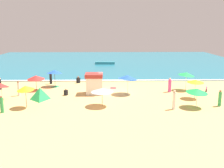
{
  "coord_description": "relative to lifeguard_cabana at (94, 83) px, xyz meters",
  "views": [
    {
      "loc": [
        -0.18,
        -32.69,
        8.01
      ],
      "look_at": [
        0.45,
        0.4,
        0.8
      ],
      "focal_mm": 42.92,
      "sensor_mm": 36.0,
      "label": 1
    }
  ],
  "objects": [
    {
      "name": "beach_umbrella_0",
      "position": [
        10.51,
        -5.78,
        0.46
      ],
      "size": [
        2.95,
        2.96,
        2.05
      ],
      "color": "silver",
      "rests_on": "ground_plane"
    },
    {
      "name": "beach_umbrella_2",
      "position": [
        -10.13,
        -2.52,
        0.39
      ],
      "size": [
        2.44,
        2.46,
        1.95
      ],
      "color": "silver",
      "rests_on": "ground_plane"
    },
    {
      "name": "beach_umbrella_3",
      "position": [
        -7.4,
        1.8,
        0.41
      ],
      "size": [
        2.28,
        2.3,
        1.99
      ],
      "color": "#4C3823",
      "rests_on": "ground_plane"
    },
    {
      "name": "parked_bicycle",
      "position": [
        13.74,
        0.24,
        -0.88
      ],
      "size": [
        0.83,
        1.67,
        0.76
      ],
      "color": "black",
      "rests_on": "ground_plane"
    },
    {
      "name": "beachgoer_5",
      "position": [
        -3.29,
        -0.73,
        -0.9
      ],
      "size": [
        0.5,
        0.5,
        0.82
      ],
      "color": "black",
      "rests_on": "ground_plane"
    },
    {
      "name": "beach_towel_0",
      "position": [
        2.36,
        2.87,
        -1.25
      ],
      "size": [
        0.86,
        1.11,
        0.01
      ],
      "color": "red",
      "rests_on": "ground_plane"
    },
    {
      "name": "beach_umbrella_5",
      "position": [
        4.0,
        -0.24,
        0.79
      ],
      "size": [
        3.19,
        3.18,
        2.39
      ],
      "color": "silver",
      "rests_on": "ground_plane"
    },
    {
      "name": "wave_breaker_foam",
      "position": [
        1.74,
        7.59,
        -1.15
      ],
      "size": [
        57.0,
        0.7,
        0.01
      ],
      "primitive_type": "cube",
      "color": "white",
      "rests_on": "ocean_water"
    },
    {
      "name": "beach_umbrella_1",
      "position": [
        1.06,
        -5.19,
        0.41
      ],
      "size": [
        2.77,
        2.77,
        1.88
      ],
      "color": "#4C3823",
      "rests_on": "ground_plane"
    },
    {
      "name": "ocean_water",
      "position": [
        1.74,
        29.29,
        -1.21
      ],
      "size": [
        60.0,
        44.0,
        0.1
      ],
      "primitive_type": "cube",
      "color": "teal",
      "rests_on": "ground_plane"
    },
    {
      "name": "beachgoer_8",
      "position": [
        -12.15,
        2.34,
        -0.53
      ],
      "size": [
        0.41,
        0.41,
        1.53
      ],
      "color": "black",
      "rests_on": "ground_plane"
    },
    {
      "name": "beachgoer_9",
      "position": [
        -8.33,
        -7.12,
        -0.48
      ],
      "size": [
        0.41,
        0.41,
        1.66
      ],
      "color": "green",
      "rests_on": "ground_plane"
    },
    {
      "name": "beach_umbrella_4",
      "position": [
        -5.47,
        4.02,
        0.74
      ],
      "size": [
        2.52,
        2.55,
        2.33
      ],
      "color": "#4C3823",
      "rests_on": "ground_plane"
    },
    {
      "name": "beach_towel_1",
      "position": [
        -5.31,
        3.83,
        -1.25
      ],
      "size": [
        1.27,
        1.56,
        0.01
      ],
      "color": "green",
      "rests_on": "ground_plane"
    },
    {
      "name": "beach_umbrella_7",
      "position": [
        -6.49,
        -5.59,
        0.76
      ],
      "size": [
        2.3,
        2.31,
        2.33
      ],
      "color": "#4C3823",
      "rests_on": "ground_plane"
    },
    {
      "name": "ground_plane",
      "position": [
        1.74,
        1.29,
        -1.26
      ],
      "size": [
        60.0,
        60.0,
        0.0
      ],
      "primitive_type": "plane",
      "color": "#E5B26B"
    },
    {
      "name": "lifeguard_cabana",
      "position": [
        0.0,
        0.0,
        0.0
      ],
      "size": [
        2.08,
        2.07,
        2.46
      ],
      "color": "white",
      "rests_on": "ground_plane"
    },
    {
      "name": "beach_tent",
      "position": [
        -5.9,
        -2.41,
        -0.59
      ],
      "size": [
        2.01,
        2.56,
        1.33
      ],
      "color": "green",
      "rests_on": "ground_plane"
    },
    {
      "name": "beachgoer_4",
      "position": [
        9.3,
        0.64,
        -0.44
      ],
      "size": [
        0.55,
        0.55,
        1.77
      ],
      "color": "#D84CA5",
      "rests_on": "ground_plane"
    },
    {
      "name": "beachgoer_1",
      "position": [
        -2.56,
        6.24,
        -0.83
      ],
      "size": [
        0.57,
        0.57,
        0.99
      ],
      "color": "black",
      "rests_on": "ground_plane"
    },
    {
      "name": "beach_umbrella_6",
      "position": [
        11.57,
        1.59,
        0.83
      ],
      "size": [
        2.6,
        2.58,
        2.39
      ],
      "color": "silver",
      "rests_on": "ground_plane"
    },
    {
      "name": "beachgoer_0",
      "position": [
        -6.36,
        5.67,
        -0.48
      ],
      "size": [
        0.49,
        0.49,
        1.65
      ],
      "color": "black",
      "rests_on": "ground_plane"
    },
    {
      "name": "beachgoer_6",
      "position": [
        13.0,
        -5.44,
        -0.46
      ],
      "size": [
        0.34,
        0.34,
        1.69
      ],
      "color": "green",
      "rests_on": "ground_plane"
    },
    {
      "name": "beach_umbrella_8",
      "position": [
        11.45,
        -2.38,
        0.72
      ],
      "size": [
        2.08,
        2.09,
        2.2
      ],
      "color": "silver",
      "rests_on": "ground_plane"
    },
    {
      "name": "small_boat_0",
      "position": [
        1.15,
        24.81,
        -0.91
      ],
      "size": [
        4.16,
        1.08,
        0.5
      ],
      "color": "teal",
      "rests_on": "ocean_water"
    },
    {
      "name": "beachgoer_2",
      "position": [
        -8.75,
        -0.87,
        -0.36
      ],
      "size": [
        0.41,
        0.41,
        1.83
      ],
      "color": "white",
      "rests_on": "ground_plane"
    },
    {
      "name": "beachgoer_7",
      "position": [
        8.09,
        -6.41,
        -0.31
      ],
      "size": [
        0.37,
        0.37,
        1.95
      ],
      "color": "white",
      "rests_on": "ground_plane"
    }
  ]
}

